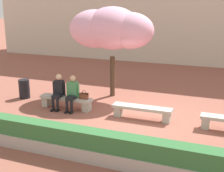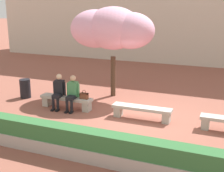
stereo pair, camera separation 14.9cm
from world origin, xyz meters
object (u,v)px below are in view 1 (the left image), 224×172
at_px(stone_bench_west_end, 66,100).
at_px(person_seated_right, 72,92).
at_px(cherry_tree_main, 111,29).
at_px(trash_bin, 24,89).
at_px(stone_bench_near_west, 142,110).
at_px(person_seated_left, 58,90).
at_px(handbag, 84,96).

xyz_separation_m(stone_bench_west_end, person_seated_right, (0.30, -0.05, 0.39)).
bearing_deg(cherry_tree_main, trash_bin, -153.20).
height_order(stone_bench_west_end, trash_bin, trash_bin).
bearing_deg(person_seated_right, stone_bench_west_end, 169.97).
relative_size(stone_bench_near_west, trash_bin, 2.62).
height_order(stone_bench_near_west, cherry_tree_main, cherry_tree_main).
bearing_deg(person_seated_right, cherry_tree_main, 73.63).
distance_m(stone_bench_near_west, trash_bin, 5.25).
height_order(stone_bench_near_west, person_seated_right, person_seated_right).
height_order(stone_bench_west_end, person_seated_right, person_seated_right).
distance_m(person_seated_left, person_seated_right, 0.59).
height_order(person_seated_left, person_seated_right, same).
xyz_separation_m(cherry_tree_main, trash_bin, (-3.22, -1.63, -2.42)).
bearing_deg(trash_bin, cherry_tree_main, 26.80).
bearing_deg(stone_bench_near_west, cherry_tree_main, 133.00).
bearing_deg(trash_bin, handbag, -9.33).
distance_m(handbag, cherry_tree_main, 3.08).
relative_size(person_seated_left, trash_bin, 1.65).
height_order(person_seated_left, handbag, person_seated_left).
relative_size(stone_bench_west_end, trash_bin, 2.62).
bearing_deg(stone_bench_west_end, handbag, 1.84).
height_order(handbag, trash_bin, handbag).
distance_m(stone_bench_near_west, handbag, 2.22).
bearing_deg(stone_bench_west_end, person_seated_right, -10.03).
relative_size(stone_bench_west_end, person_seated_right, 1.59).
bearing_deg(handbag, stone_bench_near_west, -0.62).
distance_m(stone_bench_west_end, trash_bin, 2.33).
height_order(person_seated_left, trash_bin, person_seated_left).
height_order(stone_bench_west_end, person_seated_left, person_seated_left).
height_order(person_seated_right, trash_bin, person_seated_right).
relative_size(person_seated_left, handbag, 3.81).
height_order(person_seated_left, cherry_tree_main, cherry_tree_main).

